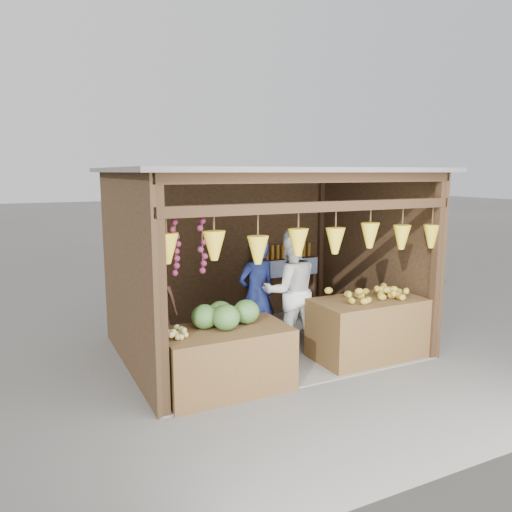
{
  "coord_description": "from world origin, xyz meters",
  "views": [
    {
      "loc": [
        -3.27,
        -6.39,
        2.61
      ],
      "look_at": [
        -0.18,
        -0.1,
        1.42
      ],
      "focal_mm": 35.0,
      "sensor_mm": 36.0,
      "label": 1
    }
  ],
  "objects_px": {
    "counter_left": "(226,359)",
    "woman_standing": "(290,291)",
    "man_standing": "(257,295)",
    "vendor_seated": "(157,303)",
    "counter_right": "(367,329)"
  },
  "relations": [
    {
      "from": "counter_left",
      "to": "woman_standing",
      "type": "relative_size",
      "value": 0.86
    },
    {
      "from": "man_standing",
      "to": "woman_standing",
      "type": "distance_m",
      "value": 0.49
    },
    {
      "from": "counter_left",
      "to": "counter_right",
      "type": "relative_size",
      "value": 0.99
    },
    {
      "from": "woman_standing",
      "to": "vendor_seated",
      "type": "height_order",
      "value": "woman_standing"
    },
    {
      "from": "man_standing",
      "to": "vendor_seated",
      "type": "relative_size",
      "value": 1.53
    },
    {
      "from": "counter_left",
      "to": "counter_right",
      "type": "distance_m",
      "value": 2.2
    },
    {
      "from": "man_standing",
      "to": "woman_standing",
      "type": "height_order",
      "value": "woman_standing"
    },
    {
      "from": "counter_left",
      "to": "man_standing",
      "type": "relative_size",
      "value": 0.92
    },
    {
      "from": "counter_right",
      "to": "man_standing",
      "type": "height_order",
      "value": "man_standing"
    },
    {
      "from": "woman_standing",
      "to": "vendor_seated",
      "type": "relative_size",
      "value": 1.63
    },
    {
      "from": "man_standing",
      "to": "vendor_seated",
      "type": "xyz_separation_m",
      "value": [
        -1.43,
        0.15,
        0.01
      ]
    },
    {
      "from": "counter_right",
      "to": "man_standing",
      "type": "xyz_separation_m",
      "value": [
        -1.28,
        0.94,
        0.41
      ]
    },
    {
      "from": "counter_left",
      "to": "man_standing",
      "type": "distance_m",
      "value": 1.45
    },
    {
      "from": "counter_left",
      "to": "woman_standing",
      "type": "height_order",
      "value": "woman_standing"
    },
    {
      "from": "man_standing",
      "to": "counter_left",
      "type": "bearing_deg",
      "value": 41.73
    }
  ]
}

